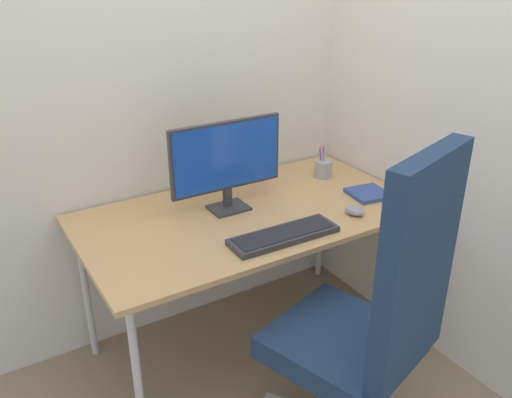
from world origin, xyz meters
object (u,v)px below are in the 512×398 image
Objects in this scene: office_chair at (374,316)px; keyboard at (284,235)px; pen_holder at (323,169)px; monitor at (227,159)px; notebook at (368,193)px; mouse at (354,211)px; coffee_mug at (258,170)px.

keyboard is (-0.06, 0.49, 0.11)m from office_chair.
keyboard is 2.62× the size of pen_holder.
pen_holder is at bearing 7.11° from monitor.
office_chair is at bearing -122.44° from notebook.
keyboard is 0.39m from mouse.
pen_holder reaches higher than notebook.
office_chair reaches higher than notebook.
office_chair reaches higher than keyboard.
monitor is at bearing 97.80° from office_chair.
coffee_mug reaches higher than keyboard.
mouse is 0.51× the size of pen_holder.
coffee_mug is (0.31, 0.23, -0.19)m from monitor.
mouse is (0.33, 0.50, 0.12)m from office_chair.
monitor is 0.44m from keyboard.
coffee_mug reaches higher than mouse.
mouse is (0.39, 0.01, 0.01)m from keyboard.
notebook is at bearing 15.67° from mouse.
monitor is 0.43m from coffee_mug.
monitor is 1.14× the size of keyboard.
notebook is at bearing 13.43° from keyboard.
keyboard is 5.14× the size of mouse.
monitor is at bearing -143.19° from coffee_mug.
keyboard is 0.60m from notebook.
office_chair is 7.19× the size of pen_holder.
office_chair is at bearing -117.81° from pen_holder.
monitor reaches higher than coffee_mug.
coffee_mug is at bearing 67.49° from keyboard.
office_chair reaches higher than monitor.
keyboard is 2.67× the size of notebook.
mouse is (0.45, -0.35, -0.22)m from monitor.
pen_holder reaches higher than coffee_mug.
mouse is at bearing 2.17° from keyboard.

